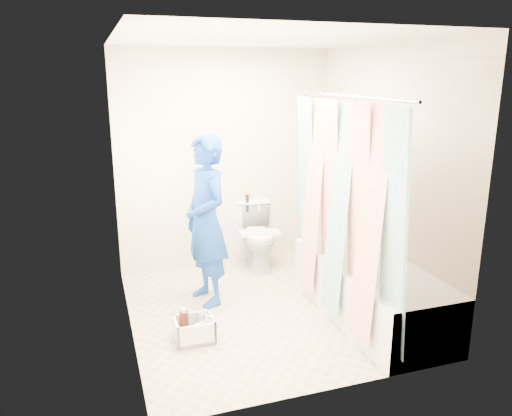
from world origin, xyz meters
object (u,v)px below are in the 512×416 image
object	(u,v)px
bathtub	(370,289)
plumber	(206,221)
cleaning_caddy	(196,330)
toilet	(257,235)

from	to	relation	value
bathtub	plumber	size ratio (longest dim) A/B	1.09
bathtub	cleaning_caddy	distance (m)	1.58
plumber	bathtub	bearing A→B (deg)	46.05
toilet	plumber	bearing A→B (deg)	-129.53
bathtub	plumber	distance (m)	1.61
toilet	plumber	world-z (taller)	plumber
toilet	cleaning_caddy	xyz separation A→B (m)	(-1.02, -1.42, -0.27)
bathtub	plumber	bearing A→B (deg)	148.87
plumber	cleaning_caddy	size ratio (longest dim) A/B	4.95
toilet	plumber	size ratio (longest dim) A/B	0.45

